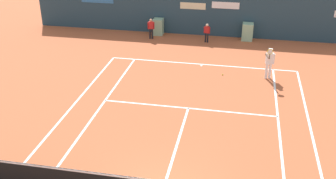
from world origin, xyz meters
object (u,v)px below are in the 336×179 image
at_px(ball_kid_left_post, 151,27).
at_px(ball_kid_right_post, 207,32).
at_px(tennis_ball_near_service_line, 222,74).
at_px(player_on_baseline, 269,61).

bearing_deg(ball_kid_left_post, ball_kid_right_post, 169.35).
relative_size(ball_kid_left_post, tennis_ball_near_service_line, 20.29).
bearing_deg(ball_kid_left_post, player_on_baseline, 135.51).
height_order(ball_kid_left_post, tennis_ball_near_service_line, ball_kid_left_post).
distance_m(ball_kid_right_post, tennis_ball_near_service_line, 5.32).
distance_m(player_on_baseline, tennis_ball_near_service_line, 2.57).
height_order(ball_kid_right_post, ball_kid_left_post, ball_kid_left_post).
height_order(player_on_baseline, tennis_ball_near_service_line, player_on_baseline).
bearing_deg(player_on_baseline, ball_kid_right_post, -69.29).
relative_size(player_on_baseline, ball_kid_left_post, 1.37).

